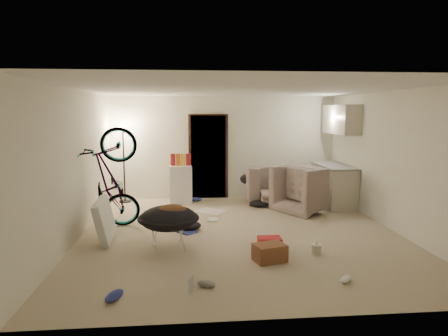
{
  "coord_description": "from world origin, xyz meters",
  "views": [
    {
      "loc": [
        -0.9,
        -6.79,
        2.12
      ],
      "look_at": [
        -0.23,
        0.6,
        1.07
      ],
      "focal_mm": 32.0,
      "sensor_mm": 36.0,
      "label": 1
    }
  ],
  "objects": [
    {
      "name": "drink_case_a",
      "position": [
        0.25,
        -1.4,
        0.12
      ],
      "size": [
        0.51,
        0.42,
        0.25
      ],
      "primitive_type": "cube",
      "rotation": [
        0.0,
        0.0,
        0.29
      ],
      "color": "brown",
      "rests_on": "floor"
    },
    {
      "name": "shoe_4",
      "position": [
        1.05,
        -2.2,
        0.05
      ],
      "size": [
        0.25,
        0.24,
        0.09
      ],
      "primitive_type": "ellipsoid",
      "rotation": [
        0.0,
        0.0,
        0.73
      ],
      "color": "white",
      "rests_on": "floor"
    },
    {
      "name": "clothes_lump_a",
      "position": [
        -0.93,
        0.25,
        0.08
      ],
      "size": [
        0.56,
        0.5,
        0.16
      ],
      "primitive_type": "ellipsoid",
      "rotation": [
        0.0,
        0.0,
        -0.17
      ],
      "color": "black",
      "rests_on": "floor"
    },
    {
      "name": "hoodie",
      "position": [
        -1.16,
        -0.77,
        0.6
      ],
      "size": [
        0.52,
        0.45,
        0.22
      ],
      "primitive_type": "ellipsoid",
      "rotation": [
        0.0,
        0.0,
        0.11
      ],
      "color": "#51311B",
      "rests_on": "saucer_chair"
    },
    {
      "name": "kitchen_counter",
      "position": [
        2.43,
        2.0,
        0.44
      ],
      "size": [
        0.6,
        1.5,
        0.88
      ],
      "primitive_type": "cube",
      "color": "beige",
      "rests_on": "floor"
    },
    {
      "name": "bicycle",
      "position": [
        -2.3,
        0.49,
        0.5
      ],
      "size": [
        1.92,
        0.91,
        1.09
      ],
      "primitive_type": "imported",
      "rotation": [
        0.0,
        -0.17,
        1.62
      ],
      "color": "black",
      "rests_on": "floor"
    },
    {
      "name": "shoe_0",
      "position": [
        -0.72,
        2.55,
        0.05
      ],
      "size": [
        0.27,
        0.12,
        0.1
      ],
      "primitive_type": "ellipsoid",
      "rotation": [
        0.0,
        0.0,
        0.02
      ],
      "color": "#283893",
      "rests_on": "floor"
    },
    {
      "name": "snack_box_0",
      "position": [
        -1.25,
        2.55,
        1.0
      ],
      "size": [
        0.11,
        0.09,
        0.3
      ],
      "primitive_type": "cube",
      "rotation": [
        0.0,
        0.0,
        0.22
      ],
      "color": "maroon",
      "rests_on": "mini_fridge"
    },
    {
      "name": "clothes_lump_b",
      "position": [
        0.71,
        1.9,
        0.07
      ],
      "size": [
        0.58,
        0.54,
        0.15
      ],
      "primitive_type": "ellipsoid",
      "rotation": [
        0.0,
        0.0,
        0.29
      ],
      "color": "black",
      "rests_on": "floor"
    },
    {
      "name": "snack_box_3",
      "position": [
        -0.89,
        2.55,
        1.0
      ],
      "size": [
        0.12,
        0.09,
        0.3
      ],
      "primitive_type": "cube",
      "rotation": [
        0.0,
        0.0,
        -0.27
      ],
      "color": "maroon",
      "rests_on": "mini_fridge"
    },
    {
      "name": "sofa",
      "position": [
        1.55,
        2.45,
        0.32
      ],
      "size": [
        2.26,
        0.98,
        0.65
      ],
      "primitive_type": "imported",
      "rotation": [
        0.0,
        0.0,
        3.19
      ],
      "color": "#3D443C",
      "rests_on": "floor"
    },
    {
      "name": "juicer",
      "position": [
        1.0,
        -1.19,
        0.09
      ],
      "size": [
        0.15,
        0.15,
        0.22
      ],
      "color": "beige",
      "rests_on": "floor"
    },
    {
      "name": "saucer_chair",
      "position": [
        -1.21,
        -0.74,
        0.4
      ],
      "size": [
        0.95,
        0.95,
        0.68
      ],
      "color": "silver",
      "rests_on": "floor"
    },
    {
      "name": "wall_left",
      "position": [
        -2.76,
        0.0,
        1.25
      ],
      "size": [
        0.02,
        6.0,
        2.5
      ],
      "primitive_type": "cube",
      "color": "white",
      "rests_on": "floor"
    },
    {
      "name": "snack_box_2",
      "position": [
        -1.01,
        2.55,
        1.0
      ],
      "size": [
        0.11,
        0.09,
        0.3
      ],
      "primitive_type": "cube",
      "rotation": [
        0.0,
        0.0,
        0.21
      ],
      "color": "gold",
      "rests_on": "mini_fridge"
    },
    {
      "name": "sofa_drape",
      "position": [
        0.6,
        2.45,
        0.54
      ],
      "size": [
        0.65,
        0.57,
        0.28
      ],
      "primitive_type": "ellipsoid",
      "rotation": [
        0.0,
        0.0,
        -0.23
      ],
      "color": "black",
      "rests_on": "sofa"
    },
    {
      "name": "wall_right",
      "position": [
        2.76,
        0.0,
        1.25
      ],
      "size": [
        0.02,
        6.0,
        2.5
      ],
      "primitive_type": "cube",
      "color": "white",
      "rests_on": "floor"
    },
    {
      "name": "counter_top",
      "position": [
        2.43,
        2.0,
        0.9
      ],
      "size": [
        0.64,
        1.54,
        0.04
      ],
      "primitive_type": "cube",
      "color": "gray",
      "rests_on": "kitchen_counter"
    },
    {
      "name": "book_white",
      "position": [
        -0.43,
        0.85,
        0.01
      ],
      "size": [
        0.26,
        0.3,
        0.02
      ],
      "primitive_type": "cube",
      "rotation": [
        0.0,
        0.0,
        -0.24
      ],
      "color": "silver",
      "rests_on": "floor"
    },
    {
      "name": "wall_back",
      "position": [
        0.0,
        3.01,
        1.25
      ],
      "size": [
        5.5,
        0.02,
        2.5
      ],
      "primitive_type": "cube",
      "color": "white",
      "rests_on": "floor"
    },
    {
      "name": "kitchen_uppers",
      "position": [
        2.56,
        2.0,
        1.95
      ],
      "size": [
        0.38,
        1.4,
        0.65
      ],
      "primitive_type": "cube",
      "color": "beige",
      "rests_on": "wall_right"
    },
    {
      "name": "floor_lamp",
      "position": [
        -2.4,
        2.65,
        1.31
      ],
      "size": [
        0.28,
        0.28,
        1.81
      ],
      "color": "black",
      "rests_on": "floor"
    },
    {
      "name": "door_trim",
      "position": [
        -0.4,
        2.94,
        1.02
      ],
      "size": [
        0.97,
        0.04,
        2.1
      ],
      "primitive_type": "cube",
      "color": "#321D11",
      "rests_on": "floor"
    },
    {
      "name": "ceiling",
      "position": [
        0.0,
        0.0,
        2.51
      ],
      "size": [
        5.5,
        6.0,
        0.02
      ],
      "primitive_type": "cube",
      "color": "white",
      "rests_on": "wall_back"
    },
    {
      "name": "shoe_3",
      "position": [
        -0.7,
        -2.19,
        0.04
      ],
      "size": [
        0.26,
        0.19,
        0.09
      ],
      "primitive_type": "ellipsoid",
      "rotation": [
        0.0,
        0.0,
        -0.44
      ],
      "color": "slate",
      "rests_on": "floor"
    },
    {
      "name": "floor",
      "position": [
        0.0,
        0.0,
        -0.01
      ],
      "size": [
        5.5,
        6.0,
        0.02
      ],
      "primitive_type": "cube",
      "color": "#BCAD90",
      "rests_on": "ground"
    },
    {
      "name": "armchair",
      "position": [
        1.74,
        1.52,
        0.36
      ],
      "size": [
        1.39,
        1.44,
        0.72
      ],
      "primitive_type": "imported",
      "rotation": [
        0.0,
        0.0,
        2.11
      ],
      "color": "#3D443C",
      "rests_on": "floor"
    },
    {
      "name": "newspaper",
      "position": [
        -0.44,
        1.59,
        0.0
      ],
      "size": [
        0.75,
        0.71,
        0.01
      ],
      "primitive_type": "cube",
      "rotation": [
        0.0,
        0.0,
        0.96
      ],
      "color": "beige",
      "rests_on": "floor"
    },
    {
      "name": "mini_fridge",
      "position": [
        -1.08,
        2.55,
        0.44
      ],
      "size": [
        0.54,
        0.54,
        0.87
      ],
      "primitive_type": "cube",
      "rotation": [
        0.0,
        0.0,
        0.05
      ],
      "color": "white",
      "rests_on": "floor"
    },
    {
      "name": "shoe_2",
      "position": [
        -1.75,
        -2.42,
        0.05
      ],
      "size": [
        0.25,
        0.31,
        0.11
      ],
      "primitive_type": "ellipsoid",
      "rotation": [
        0.0,
        0.0,
        1.05
      ],
      "color": "#283893",
      "rests_on": "floor"
    },
    {
      "name": "doorway",
      "position": [
        -0.4,
        2.97,
        1.02
      ],
      "size": [
        0.85,
        0.1,
        2.04
      ],
      "primitive_type": "cube",
      "color": "black",
      "rests_on": "floor"
    },
    {
      "name": "snack_box_1",
      "position": [
        -1.13,
        2.55,
        1.0
      ],
      "size": [
        0.11,
        0.08,
        0.3
      ],
      "primitive_type": "cube",
      "rotation": [
        0.0,
        0.0,
        -0.08
      ],
      "color": "#C36318",
      "rests_on": "mini_fridge"
    },
    {
      "name": "tv_box",
      "position": [
        -2.3,
        -0.18,
        0.34
      ],
      "size": [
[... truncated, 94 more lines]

